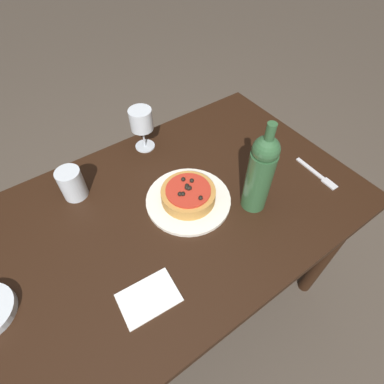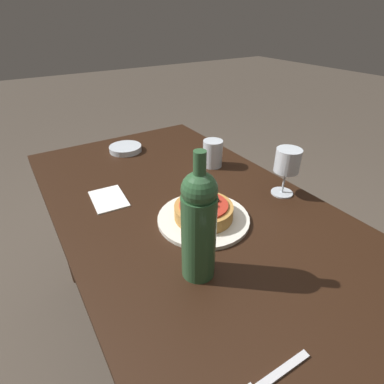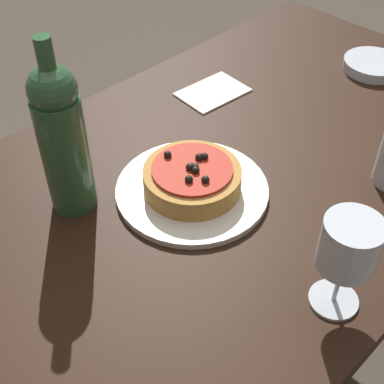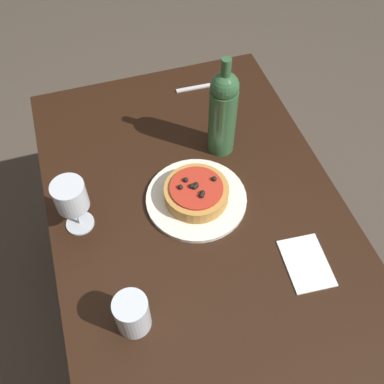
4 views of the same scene
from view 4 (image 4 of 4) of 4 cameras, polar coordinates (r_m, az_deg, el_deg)
ground_plane at (r=1.83m, az=1.32°, el=-17.50°), size 14.00×14.00×0.00m
dining_table at (r=1.24m, az=1.88°, el=-7.87°), size 1.34×0.78×0.74m
dinner_plate at (r=1.22m, az=0.55°, el=-0.85°), size 0.27×0.27×0.01m
pizza at (r=1.19m, az=0.56°, el=-0.05°), size 0.17×0.17×0.06m
wine_glass at (r=1.12m, az=-15.15°, el=-0.67°), size 0.08×0.08×0.16m
wine_bottle at (r=1.24m, az=3.94°, el=10.14°), size 0.08×0.08×0.31m
water_cup at (r=1.02m, az=-7.60°, el=-15.11°), size 0.08×0.08×0.11m
fork at (r=1.54m, az=1.68°, el=13.33°), size 0.03×0.17×0.00m
paper_napkin at (r=1.15m, az=14.32°, el=-8.73°), size 0.16×0.12×0.00m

